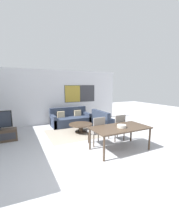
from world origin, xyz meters
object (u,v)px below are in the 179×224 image
Objects in this scene: sofa_main at (70,120)px; dining_chair_centre at (118,126)px; fruit_bowl at (122,126)px; dining_table at (120,129)px; sofa_side at (106,123)px; dining_chair_left at (97,130)px; coffee_table at (81,126)px.

dining_chair_centre is (0.84, -2.87, 0.26)m from sofa_main.
sofa_main is 3.68m from fruit_bowl.
dining_table is 1.84× the size of dining_chair_centre.
sofa_side is 2.26m from dining_table.
sofa_main is at bearing 96.29° from fruit_bowl.
dining_table is 0.79m from dining_chair_left.
dining_chair_left is 1.00× the size of dining_chair_centre.
sofa_main is 1.07× the size of dining_table.
coffee_table is at bearing 85.11° from sofa_side.
sofa_main is at bearing 39.06° from sofa_side.
fruit_bowl is (0.00, -0.07, 0.12)m from dining_table.
coffee_table is 0.57× the size of dining_table.
sofa_side reaches higher than coffee_table.
dining_chair_centre is (0.44, 0.68, -0.13)m from dining_table.
fruit_bowl is at bearing -58.38° from dining_chair_left.
dining_chair_centre is at bearing -73.77° from sofa_main.
coffee_table is 1.04× the size of dining_chair_left.
fruit_bowl is (0.40, -2.24, 0.50)m from coffee_table.
dining_chair_centre reaches higher than sofa_main.
dining_table is at bearing 158.87° from sofa_side.
fruit_bowl reaches higher than coffee_table.
coffee_table is at bearing -90.00° from sofa_main.
sofa_side is 1.46m from dining_chair_centre.
coffee_table is 1.55m from dining_chair_left.
coffee_table is (-1.20, 0.10, 0.00)m from sofa_side.
sofa_main is at bearing 90.00° from coffee_table.
fruit_bowl is at bearing -79.91° from coffee_table.
dining_chair_left is 0.87m from fruit_bowl.
dining_chair_centre is at bearing 57.19° from dining_table.
sofa_side is at bearing 75.40° from dining_chair_centre.
dining_chair_left is at bearing 121.62° from fruit_bowl.
dining_chair_left is at bearing 139.05° from sofa_side.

